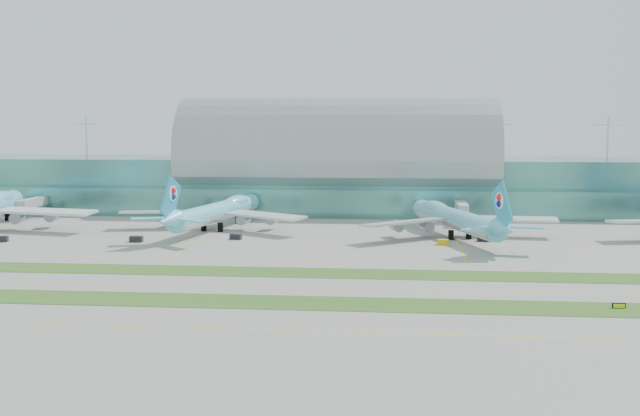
# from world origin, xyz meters

# --- Properties ---
(ground) EXTENTS (700.00, 700.00, 0.00)m
(ground) POSITION_xyz_m (0.00, 0.00, 0.00)
(ground) COLOR gray
(ground) RESTS_ON ground
(terminal) EXTENTS (340.00, 69.10, 36.00)m
(terminal) POSITION_xyz_m (0.01, 128.79, 14.23)
(terminal) COLOR #3D7A75
(terminal) RESTS_ON ground
(grass_strip_near) EXTENTS (420.00, 12.00, 0.08)m
(grass_strip_near) POSITION_xyz_m (0.00, -28.00, 0.04)
(grass_strip_near) COLOR #2D591E
(grass_strip_near) RESTS_ON ground
(grass_strip_far) EXTENTS (420.00, 12.00, 0.08)m
(grass_strip_far) POSITION_xyz_m (0.00, 2.00, 0.04)
(grass_strip_far) COLOR #2D591E
(grass_strip_far) RESTS_ON ground
(taxiline_a) EXTENTS (420.00, 0.35, 0.01)m
(taxiline_a) POSITION_xyz_m (0.00, -48.00, 0.01)
(taxiline_a) COLOR yellow
(taxiline_a) RESTS_ON ground
(taxiline_b) EXTENTS (420.00, 0.35, 0.01)m
(taxiline_b) POSITION_xyz_m (0.00, -14.00, 0.01)
(taxiline_b) COLOR yellow
(taxiline_b) RESTS_ON ground
(taxiline_c) EXTENTS (420.00, 0.35, 0.01)m
(taxiline_c) POSITION_xyz_m (0.00, 18.00, 0.01)
(taxiline_c) COLOR yellow
(taxiline_c) RESTS_ON ground
(taxiline_d) EXTENTS (420.00, 0.35, 0.01)m
(taxiline_d) POSITION_xyz_m (0.00, 40.00, 0.01)
(taxiline_d) COLOR yellow
(taxiline_d) RESTS_ON ground
(airliner_b) EXTENTS (61.78, 71.00, 19.66)m
(airliner_b) POSITION_xyz_m (-34.26, 70.58, 6.06)
(airliner_b) COLOR #6EDCF3
(airliner_b) RESTS_ON ground
(airliner_c) EXTENTS (58.34, 67.80, 19.23)m
(airliner_c) POSITION_xyz_m (39.52, 61.01, 5.93)
(airliner_c) COLOR #64C3DD
(airliner_c) RESTS_ON ground
(gse_b) EXTENTS (4.20, 2.69, 1.68)m
(gse_b) POSITION_xyz_m (-90.24, 39.68, 0.84)
(gse_b) COLOR black
(gse_b) RESTS_ON ground
(gse_c) EXTENTS (3.61, 2.07, 1.70)m
(gse_c) POSITION_xyz_m (-51.61, 43.20, 0.85)
(gse_c) COLOR black
(gse_c) RESTS_ON ground
(gse_d) EXTENTS (3.59, 2.14, 1.59)m
(gse_d) POSITION_xyz_m (-24.28, 50.64, 0.80)
(gse_d) COLOR black
(gse_d) RESTS_ON ground
(gse_e) EXTENTS (3.28, 1.90, 1.53)m
(gse_e) POSITION_xyz_m (35.35, 46.42, 0.76)
(gse_e) COLOR #E3B20D
(gse_e) RESTS_ON ground
(gse_f) EXTENTS (4.01, 2.71, 1.62)m
(gse_f) POSITION_xyz_m (47.36, 53.90, 0.81)
(gse_f) COLOR black
(gse_f) RESTS_ON ground
(taxiway_sign_east) EXTENTS (2.50, 0.31, 1.06)m
(taxiway_sign_east) POSITION_xyz_m (63.69, -26.64, 0.52)
(taxiway_sign_east) COLOR black
(taxiway_sign_east) RESTS_ON ground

